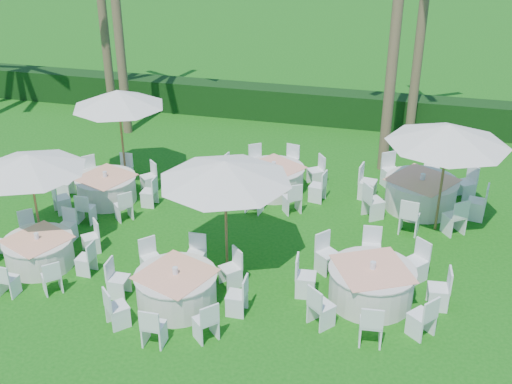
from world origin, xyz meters
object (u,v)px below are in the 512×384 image
banquet_table_a (39,251)px  umbrella_b (225,171)px  banquet_table_f (421,193)px  umbrella_c (118,98)px  umbrella_d (449,134)px  banquet_table_d (107,188)px  umbrella_a (28,163)px  banquet_table_b (176,288)px  banquet_table_c (371,284)px  banquet_table_e (274,179)px

banquet_table_a → umbrella_b: (4.36, 1.01, 2.14)m
banquet_table_f → umbrella_c: 9.00m
umbrella_c → umbrella_d: (9.17, -0.76, 0.07)m
banquet_table_d → umbrella_a: size_ratio=1.10×
umbrella_b → umbrella_c: umbrella_c is taller
banquet_table_b → umbrella_b: size_ratio=1.02×
banquet_table_b → banquet_table_d: (-3.65, 4.13, -0.02)m
umbrella_d → banquet_table_a: bearing=-156.2°
banquet_table_c → umbrella_a: 8.46m
umbrella_a → umbrella_c: size_ratio=0.95×
banquet_table_e → umbrella_c: bearing=-175.5°
banquet_table_a → banquet_table_c: 7.81m
banquet_table_c → banquet_table_e: bearing=124.5°
banquet_table_c → umbrella_a: (-8.25, 0.32, 1.85)m
banquet_table_a → banquet_table_c: size_ratio=0.86×
banquet_table_a → banquet_table_e: size_ratio=0.91×
umbrella_a → umbrella_c: umbrella_c is taller
banquet_table_a → umbrella_a: 2.12m
umbrella_b → umbrella_c: (-4.33, 3.81, 0.09)m
banquet_table_a → umbrella_a: (-0.45, 0.81, 1.91)m
banquet_table_b → umbrella_a: (-4.16, 1.48, 1.88)m
banquet_table_d → umbrella_b: size_ratio=0.97×
banquet_table_a → umbrella_c: bearing=89.7°
banquet_table_a → banquet_table_e: (4.57, 5.18, 0.04)m
banquet_table_a → banquet_table_f: banquet_table_f is taller
banquet_table_a → umbrella_d: bearing=23.8°
umbrella_a → umbrella_c: bearing=83.3°
banquet_table_d → umbrella_d: 9.43m
banquet_table_d → banquet_table_e: banquet_table_e is taller
umbrella_a → banquet_table_d: bearing=79.0°
banquet_table_a → banquet_table_d: size_ratio=0.96×
banquet_table_c → umbrella_c: umbrella_c is taller
banquet_table_c → banquet_table_e: banquet_table_c is taller
umbrella_d → umbrella_a: bearing=-161.3°
umbrella_c → umbrella_a: bearing=-96.7°
banquet_table_a → banquet_table_f: size_ratio=0.82×
banquet_table_f → umbrella_d: size_ratio=1.14×
banquet_table_d → banquet_table_e: (4.49, 1.72, 0.02)m
banquet_table_a → banquet_table_d: bearing=88.8°
umbrella_b → umbrella_d: umbrella_d is taller
umbrella_b → umbrella_a: bearing=-177.6°
banquet_table_f → umbrella_c: (-8.73, -0.36, 2.16)m
banquet_table_e → banquet_table_f: bearing=0.1°
banquet_table_d → banquet_table_f: size_ratio=0.85×
banquet_table_d → banquet_table_f: (8.69, 1.73, 0.07)m
banquet_table_e → umbrella_a: bearing=-138.9°
banquet_table_c → umbrella_a: size_ratio=1.22×
banquet_table_a → umbrella_d: 10.32m
umbrella_b → banquet_table_c: bearing=-8.7°
banquet_table_f → umbrella_b: 6.41m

